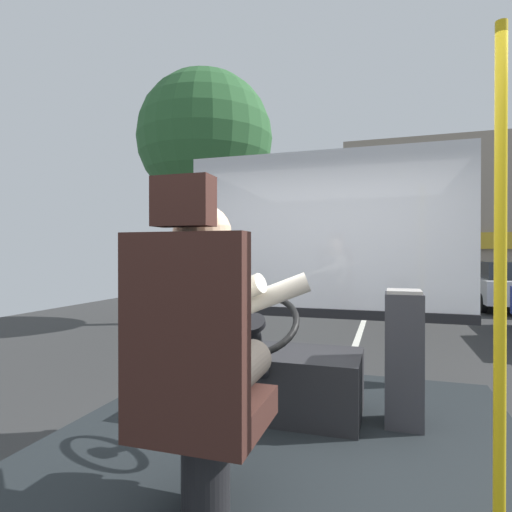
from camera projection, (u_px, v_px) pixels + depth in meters
name	position (u px, v px, depth m)	size (l,w,h in m)	color
ground	(365.00, 320.00, 10.54)	(18.00, 44.00, 0.06)	#2E2E2E
driver_seat	(196.00, 378.00, 1.60)	(0.48, 0.48, 1.32)	black
bus_driver	(209.00, 326.00, 1.71)	(0.77, 0.54, 0.78)	#332D28
steering_console	(275.00, 379.00, 2.72)	(1.10, 1.00, 0.81)	black
handrail_pole	(500.00, 275.00, 1.58)	(0.04, 0.04, 1.92)	gold
fare_box	(404.00, 358.00, 2.52)	(0.22, 0.24, 0.82)	#333338
windshield_panel	(322.00, 252.00, 3.68)	(2.50, 0.08, 1.48)	silver
street_tree	(205.00, 140.00, 9.95)	(3.20, 3.20, 5.99)	#4C3828
shop_building	(499.00, 219.00, 17.01)	(12.05, 4.61, 6.11)	gray
parked_car_white	(509.00, 284.00, 12.43)	(1.98, 3.92, 1.41)	silver
parked_car_charcoal	(472.00, 277.00, 17.48)	(1.84, 3.83, 1.30)	#474C51
parked_car_black	(457.00, 271.00, 21.71)	(2.03, 4.41, 1.38)	black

